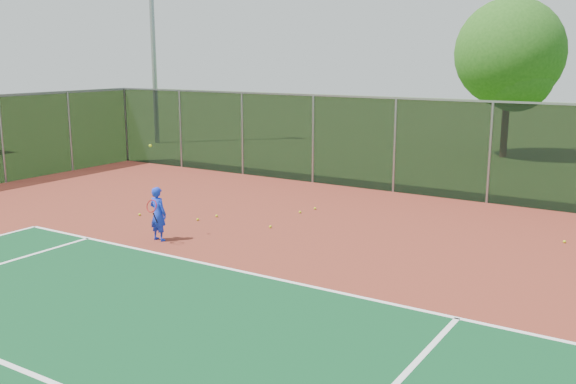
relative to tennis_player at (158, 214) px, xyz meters
The scene contains 12 objects.
ground 6.68m from the tennis_player, 34.88° to the right, with size 120.00×120.00×0.00m, color #2F5719.
court_apron 5.78m from the tennis_player, 18.29° to the right, with size 30.00×20.00×0.02m, color maroon.
fence_back 9.89m from the tennis_player, 56.35° to the left, with size 30.00×0.06×3.03m.
tennis_player is the anchor object (origin of this frame).
practice_ball_0 2.07m from the tennis_player, 102.85° to the left, with size 0.07×0.07×0.07m, color #C0D018.
practice_ball_1 9.54m from the tennis_player, 30.92° to the left, with size 0.07×0.07×0.07m, color #C0D018.
practice_ball_2 4.99m from the tennis_player, 71.67° to the left, with size 0.07×0.07×0.07m, color #C0D018.
practice_ball_3 2.59m from the tennis_player, 95.86° to the left, with size 0.07×0.07×0.07m, color #C0D018.
practice_ball_4 2.68m from the tennis_player, 144.98° to the left, with size 0.07×0.07×0.07m, color #C0D018.
practice_ball_5 4.38m from the tennis_player, 70.76° to the left, with size 0.07×0.07×0.07m, color #C0D018.
practice_ball_8 2.91m from the tennis_player, 55.48° to the left, with size 0.07×0.07×0.07m, color #C0D018.
tree_back_left 18.39m from the tennis_player, 78.42° to the left, with size 4.61×4.61×6.76m.
Camera 1 is at (4.95, -6.93, 4.27)m, focal length 40.00 mm.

